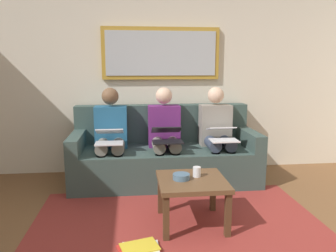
{
  "coord_description": "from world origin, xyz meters",
  "views": [
    {
      "loc": [
        0.39,
        1.85,
        1.4
      ],
      "look_at": [
        0.0,
        -1.7,
        0.75
      ],
      "focal_mm": 35.74,
      "sensor_mm": 36.0,
      "label": 1
    }
  ],
  "objects_px": {
    "framed_mirror": "(161,53)",
    "bowl": "(181,177)",
    "laptop_white": "(222,134)",
    "magazine_stack": "(139,248)",
    "laptop_black": "(167,135)",
    "person_right": "(111,134)",
    "person_left": "(217,131)",
    "couch": "(164,155)",
    "cup": "(197,172)",
    "coffee_table": "(192,186)",
    "laptop_silver": "(109,136)",
    "person_middle": "(165,132)"
  },
  "relations": [
    {
      "from": "cup",
      "to": "person_left",
      "type": "height_order",
      "value": "person_left"
    },
    {
      "from": "couch",
      "to": "magazine_stack",
      "type": "xyz_separation_m",
      "value": [
        0.36,
        1.6,
        -0.29
      ]
    },
    {
      "from": "bowl",
      "to": "person_left",
      "type": "xyz_separation_m",
      "value": [
        -0.61,
        -1.14,
        0.16
      ]
    },
    {
      "from": "laptop_white",
      "to": "laptop_silver",
      "type": "xyz_separation_m",
      "value": [
        1.28,
        -0.0,
        -0.01
      ]
    },
    {
      "from": "person_left",
      "to": "laptop_white",
      "type": "height_order",
      "value": "person_left"
    },
    {
      "from": "framed_mirror",
      "to": "person_left",
      "type": "xyz_separation_m",
      "value": [
        -0.64,
        0.46,
        -0.94
      ]
    },
    {
      "from": "coffee_table",
      "to": "magazine_stack",
      "type": "xyz_separation_m",
      "value": [
        0.48,
        0.39,
        -0.33
      ]
    },
    {
      "from": "bowl",
      "to": "person_middle",
      "type": "relative_size",
      "value": 0.13
    },
    {
      "from": "person_right",
      "to": "framed_mirror",
      "type": "bearing_deg",
      "value": -144.47
    },
    {
      "from": "person_middle",
      "to": "person_right",
      "type": "bearing_deg",
      "value": 0.0
    },
    {
      "from": "cup",
      "to": "magazine_stack",
      "type": "height_order",
      "value": "cup"
    },
    {
      "from": "cup",
      "to": "person_left",
      "type": "bearing_deg",
      "value": -113.08
    },
    {
      "from": "cup",
      "to": "person_left",
      "type": "relative_size",
      "value": 0.08
    },
    {
      "from": "coffee_table",
      "to": "laptop_black",
      "type": "xyz_separation_m",
      "value": [
        0.12,
        -0.92,
        0.27
      ]
    },
    {
      "from": "cup",
      "to": "person_right",
      "type": "relative_size",
      "value": 0.08
    },
    {
      "from": "couch",
      "to": "magazine_stack",
      "type": "relative_size",
      "value": 6.37
    },
    {
      "from": "framed_mirror",
      "to": "coffee_table",
      "type": "height_order",
      "value": "framed_mirror"
    },
    {
      "from": "person_right",
      "to": "coffee_table",
      "type": "bearing_deg",
      "value": 123.6
    },
    {
      "from": "laptop_white",
      "to": "magazine_stack",
      "type": "xyz_separation_m",
      "value": [
        1.0,
        1.29,
        -0.61
      ]
    },
    {
      "from": "laptop_black",
      "to": "person_right",
      "type": "relative_size",
      "value": 0.32
    },
    {
      "from": "couch",
      "to": "laptop_black",
      "type": "bearing_deg",
      "value": 90.0
    },
    {
      "from": "laptop_black",
      "to": "cup",
      "type": "bearing_deg",
      "value": 101.77
    },
    {
      "from": "framed_mirror",
      "to": "person_left",
      "type": "distance_m",
      "value": 1.23
    },
    {
      "from": "person_left",
      "to": "magazine_stack",
      "type": "height_order",
      "value": "person_left"
    },
    {
      "from": "person_left",
      "to": "laptop_silver",
      "type": "height_order",
      "value": "person_left"
    },
    {
      "from": "coffee_table",
      "to": "cup",
      "type": "distance_m",
      "value": 0.14
    },
    {
      "from": "laptop_white",
      "to": "bowl",
      "type": "bearing_deg",
      "value": 55.81
    },
    {
      "from": "laptop_white",
      "to": "cup",
      "type": "bearing_deg",
      "value": 61.24
    },
    {
      "from": "coffee_table",
      "to": "person_right",
      "type": "height_order",
      "value": "person_right"
    },
    {
      "from": "cup",
      "to": "laptop_white",
      "type": "height_order",
      "value": "laptop_white"
    },
    {
      "from": "couch",
      "to": "magazine_stack",
      "type": "bearing_deg",
      "value": 77.5
    },
    {
      "from": "laptop_black",
      "to": "coffee_table",
      "type": "bearing_deg",
      "value": 97.67
    },
    {
      "from": "person_left",
      "to": "laptop_black",
      "type": "bearing_deg",
      "value": 19.94
    },
    {
      "from": "framed_mirror",
      "to": "laptop_black",
      "type": "distance_m",
      "value": 1.15
    },
    {
      "from": "laptop_white",
      "to": "person_right",
      "type": "bearing_deg",
      "value": -10.74
    },
    {
      "from": "framed_mirror",
      "to": "laptop_silver",
      "type": "bearing_deg",
      "value": 47.36
    },
    {
      "from": "person_right",
      "to": "laptop_silver",
      "type": "bearing_deg",
      "value": 90.0
    },
    {
      "from": "couch",
      "to": "bowl",
      "type": "bearing_deg",
      "value": 91.36
    },
    {
      "from": "framed_mirror",
      "to": "person_right",
      "type": "relative_size",
      "value": 1.32
    },
    {
      "from": "couch",
      "to": "laptop_silver",
      "type": "xyz_separation_m",
      "value": [
        0.64,
        0.31,
        0.31
      ]
    },
    {
      "from": "laptop_silver",
      "to": "cup",
      "type": "bearing_deg",
      "value": 134.0
    },
    {
      "from": "person_left",
      "to": "magazine_stack",
      "type": "bearing_deg",
      "value": 57.04
    },
    {
      "from": "cup",
      "to": "person_middle",
      "type": "height_order",
      "value": "person_middle"
    },
    {
      "from": "framed_mirror",
      "to": "bowl",
      "type": "xyz_separation_m",
      "value": [
        -0.03,
        1.6,
        -1.11
      ]
    },
    {
      "from": "couch",
      "to": "framed_mirror",
      "type": "distance_m",
      "value": 1.3
    },
    {
      "from": "couch",
      "to": "cup",
      "type": "xyz_separation_m",
      "value": [
        -0.18,
        1.15,
        0.15
      ]
    },
    {
      "from": "person_middle",
      "to": "magazine_stack",
      "type": "height_order",
      "value": "person_middle"
    },
    {
      "from": "person_left",
      "to": "bowl",
      "type": "bearing_deg",
      "value": 61.85
    },
    {
      "from": "cup",
      "to": "person_left",
      "type": "distance_m",
      "value": 1.19
    },
    {
      "from": "couch",
      "to": "laptop_black",
      "type": "relative_size",
      "value": 5.98
    }
  ]
}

